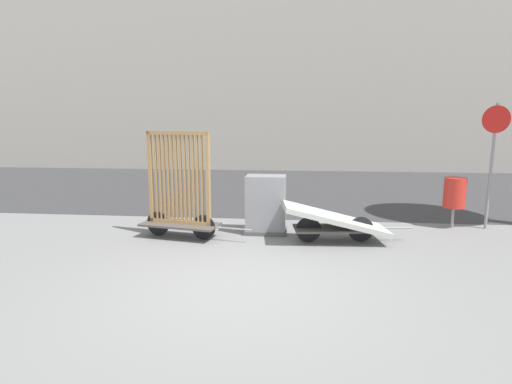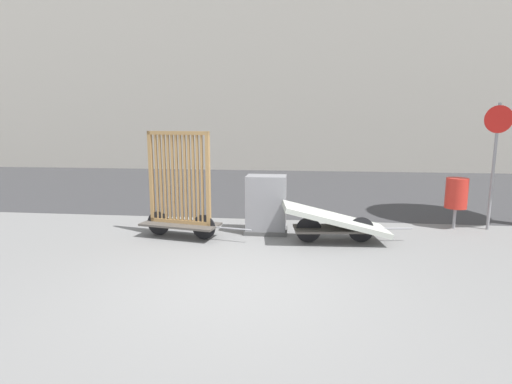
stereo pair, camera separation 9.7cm
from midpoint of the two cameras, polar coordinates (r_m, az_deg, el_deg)
ground_plane at (r=5.71m, az=-2.06°, el=-12.91°), size 60.00×60.00×0.00m
road_strip at (r=14.11m, az=3.27°, el=0.78°), size 56.00×9.81×0.01m
building_facade at (r=21.10m, az=4.60°, el=18.64°), size 48.00×4.00×10.95m
bike_cart_with_bedframe at (r=7.83m, az=-10.46°, el=-1.00°), size 2.24×0.89×2.06m
bike_cart_with_mattress at (r=7.60m, az=11.62°, el=-4.15°), size 2.47×1.06×0.74m
utility_cabinet at (r=8.07m, az=1.82°, el=-2.07°), size 0.85×0.60×1.17m
trash_bin at (r=9.37m, az=26.99°, el=-0.18°), size 0.44×0.44×1.08m
sign_post at (r=9.53m, az=31.27°, el=5.30°), size 0.55×0.06×2.61m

